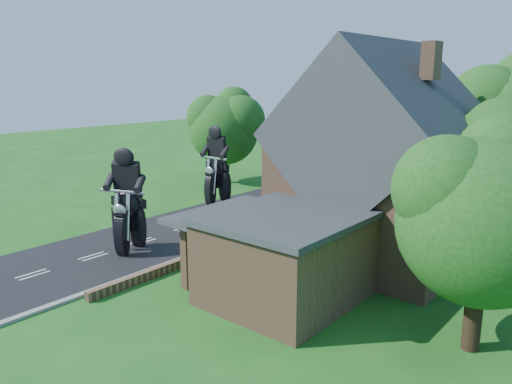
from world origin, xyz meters
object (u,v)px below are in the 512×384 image
Objects in this scene: house at (381,168)px; annex at (283,255)px; motorcycle_lead at (131,237)px; garden_wall at (265,232)px; motorcycle_follow at (218,192)px.

annex is (-0.62, -6.80, -2.58)m from house.
house is 12.66m from motorcycle_lead.
motorcycle_lead is (-9.04, -0.56, -0.98)m from annex.
house is 7.30m from annex.
house is (6.19, 1.00, 4.14)m from garden_wall.
garden_wall is 3.12× the size of annex.
motorcycle_lead is 0.97× the size of motorcycle_follow.
annex is at bearing 141.51° from motorcycle_follow.
motorcycle_follow is at bearing 153.60° from garden_wall.
house is 6.05× the size of motorcycle_lead.
house reaches higher than motorcycle_follow.
annex reaches higher than garden_wall.
annex is at bearing 162.62° from motorcycle_lead.
garden_wall is 8.19m from annex.
house reaches higher than annex.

